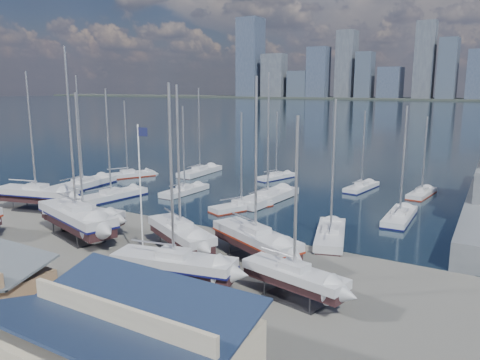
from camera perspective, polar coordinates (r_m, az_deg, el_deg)
The scene contains 26 objects.
ground at distance 48.71m, azimuth -14.31°, elevation -7.86°, with size 1400.00×1400.00×0.00m, color #605E59.
water at distance 343.99m, azimuth 25.70°, elevation 7.56°, with size 1400.00×600.00×0.40m, color #172936.
shed_blue at distance 26.99m, azimuth -14.64°, elevation -18.57°, with size 13.65×9.45×4.71m.
sailboat_cradle_0 at distance 65.62m, azimuth -23.57°, elevation -1.57°, with size 11.36×5.69×17.56m.
sailboat_cradle_2 at distance 53.75m, azimuth -18.54°, elevation -4.03°, with size 9.50×3.82×15.15m.
sailboat_cradle_3 at distance 52.13m, azimuth -19.31°, elevation -4.29°, with size 12.78×6.78×19.60m.
sailboat_cradle_4 at distance 45.05m, azimuth -7.27°, elevation -6.40°, with size 9.89×6.88×15.89m.
sailboat_cradle_5 at distance 37.46m, azimuth -8.05°, elevation -10.15°, with size 10.27×4.77×16.02m.
sailboat_cradle_6 at distance 42.88m, azimuth 1.90°, elevation -7.19°, with size 10.58×6.94×16.62m.
sailboat_cradle_7 at distance 35.49m, azimuth 6.61°, elevation -11.55°, with size 8.62×4.00×13.76m.
sailboat_moored_0 at distance 77.81m, azimuth -18.58°, elevation -0.70°, with size 4.76×12.50×18.24m.
sailboat_moored_1 at distance 84.63m, azimuth -13.52°, elevation 0.51°, with size 6.76×9.49×14.00m.
sailboat_moored_2 at distance 85.53m, azimuth -4.90°, elevation 0.90°, with size 3.51×10.88×16.23m.
sailboat_moored_3 at distance 68.76m, azimuth -15.41°, elevation -2.05°, with size 4.46×11.17×16.24m.
sailboat_moored_4 at distance 70.30m, azimuth -6.75°, elevation -1.41°, with size 2.73×9.04×13.57m.
sailboat_moored_5 at distance 81.07m, azimuth 4.44°, elevation 0.32°, with size 4.40×8.40×12.09m.
sailboat_moored_6 at distance 60.90m, azimuth 0.17°, elevation -3.34°, with size 5.76×9.06×13.17m.
sailboat_moored_7 at distance 65.23m, azimuth 3.38°, elevation -2.35°, with size 4.13×12.38×18.43m.
sailboat_moored_8 at distance 74.79m, azimuth 14.58°, elevation -0.94°, with size 3.44×8.75×12.73m.
sailboat_moored_9 at distance 50.23m, azimuth 10.96°, elevation -6.74°, with size 5.69×10.45×15.20m.
sailboat_moored_10 at distance 59.23m, azimuth 18.88°, elevation -4.38°, with size 3.02×9.61×14.22m.
sailboat_moored_11 at distance 73.32m, azimuth 21.26°, elevation -1.60°, with size 3.09×8.28×12.09m.
car_b at distance 42.53m, azimuth -27.20°, elevation -10.50°, with size 1.71×4.91×1.62m, color gray.
car_c at distance 37.14m, azimuth -20.76°, elevation -13.18°, with size 2.55×5.53×1.54m, color gray.
car_d at distance 37.62m, azimuth -21.97°, elevation -13.04°, with size 2.00×4.91×1.43m, color gray.
flagpole at distance 41.57m, azimuth -11.98°, elevation -0.63°, with size 1.11×0.12×12.58m.
Camera 1 is at (33.18, -42.02, 15.70)m, focal length 35.00 mm.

